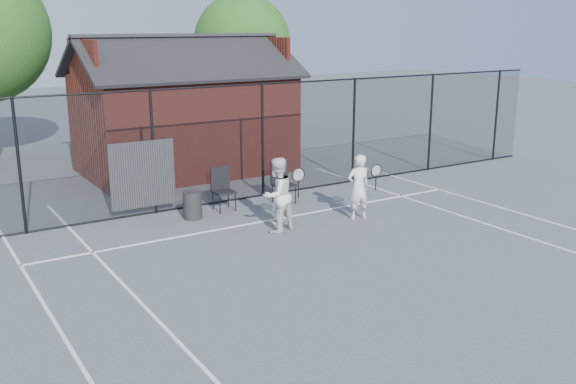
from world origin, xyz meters
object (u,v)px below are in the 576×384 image
chair_right (224,190)px  player_back (277,195)px  clubhouse (184,120)px  chair_left (284,183)px  waste_bin (193,205)px  player_front (359,187)px

chair_right → player_back: bearing=-81.4°
clubhouse → chair_left: 5.05m
player_back → waste_bin: player_back is taller
clubhouse → player_front: 7.17m
waste_bin → chair_left: bearing=0.0°
player_front → chair_left: (-0.76, 2.09, -0.25)m
player_back → chair_right: (-0.26, 2.11, -0.31)m
player_front → waste_bin: bearing=147.6°
player_front → chair_right: bearing=135.7°
player_front → waste_bin: player_front is taller
clubhouse → player_back: bearing=-96.2°
player_back → waste_bin: 2.30m
player_back → chair_left: bearing=54.8°
player_back → chair_left: player_back is taller
clubhouse → chair_left: clubhouse is taller
chair_right → waste_bin: bearing=-165.7°
chair_left → chair_right: (-1.60, 0.21, -0.01)m
waste_bin → player_back: bearing=-57.8°
chair_right → chair_left: bearing=-6.0°
player_back → chair_right: player_back is taller
player_back → waste_bin: size_ratio=2.55×
clubhouse → waste_bin: (-1.93, -4.90, -1.28)m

